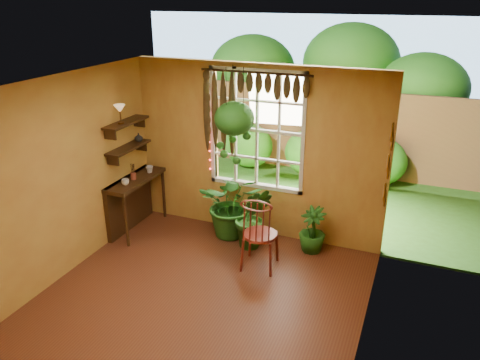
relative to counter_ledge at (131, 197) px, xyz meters
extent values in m
plane|color=#5E2E1A|center=(1.91, -1.60, -0.55)|extent=(4.50, 4.50, 0.00)
plane|color=silver|center=(1.91, -1.60, 2.15)|extent=(4.50, 4.50, 0.00)
plane|color=gold|center=(1.91, 0.65, 0.80)|extent=(4.00, 0.00, 4.00)
plane|color=gold|center=(-0.09, -1.60, 0.80)|extent=(0.00, 4.50, 4.50)
plane|color=gold|center=(3.91, -1.60, 0.80)|extent=(0.00, 4.50, 4.50)
cube|color=silver|center=(1.91, 0.68, 1.15)|extent=(1.52, 0.10, 1.86)
cube|color=white|center=(1.91, 0.71, 1.15)|extent=(1.38, 0.01, 1.78)
cylinder|color=#311F0D|center=(1.91, 0.57, 2.03)|extent=(1.70, 0.04, 0.04)
cube|color=#311F0D|center=(0.11, 0.00, 0.32)|extent=(0.40, 1.20, 0.06)
cube|color=#311F0D|center=(-0.05, 0.00, -0.10)|extent=(0.08, 1.18, 0.90)
cylinder|color=#311F0D|center=(0.27, -0.55, -0.12)|extent=(0.05, 0.05, 0.86)
cylinder|color=#311F0D|center=(0.27, 0.55, -0.12)|extent=(0.05, 0.05, 0.86)
cube|color=#311F0D|center=(0.03, 0.00, 0.85)|extent=(0.25, 0.90, 0.04)
cube|color=#311F0D|center=(0.03, 0.00, 1.25)|extent=(0.25, 0.90, 0.04)
cube|color=#285217|center=(1.91, 5.65, -0.57)|extent=(14.00, 10.00, 0.04)
cube|color=brown|center=(1.91, 3.85, 0.35)|extent=(12.00, 0.10, 1.80)
plane|color=#87B2E1|center=(1.91, 7.45, 1.00)|extent=(12.00, 0.00, 12.00)
cylinder|color=maroon|center=(2.34, -0.32, -0.05)|extent=(0.52, 0.52, 0.04)
torus|color=maroon|center=(2.36, -0.53, 0.50)|extent=(0.46, 0.08, 0.45)
imported|color=#184F15|center=(1.63, 0.39, 0.00)|extent=(1.16, 1.06, 1.10)
imported|color=#184F15|center=(2.06, 0.14, -0.05)|extent=(0.65, 0.57, 1.00)
imported|color=#184F15|center=(2.92, 0.37, -0.20)|extent=(0.52, 0.52, 0.71)
ellipsoid|color=black|center=(1.71, 0.27, 1.32)|extent=(0.34, 0.34, 0.21)
ellipsoid|color=#184F15|center=(1.71, 0.27, 1.41)|extent=(0.58, 0.58, 0.50)
imported|color=silver|center=(0.13, -0.29, 0.39)|extent=(0.15, 0.15, 0.09)
imported|color=beige|center=(0.19, 0.30, 0.40)|extent=(0.14, 0.14, 0.11)
cylinder|color=brown|center=(0.11, -0.05, 0.40)|extent=(0.09, 0.09, 0.11)
imported|color=#B2AD99|center=(0.04, 0.29, 0.94)|extent=(0.15, 0.15, 0.14)
cylinder|color=#553418|center=(0.05, -0.15, 1.28)|extent=(0.10, 0.10, 0.03)
cylinder|color=#553418|center=(0.05, -0.15, 1.37)|extent=(0.02, 0.02, 0.17)
cone|color=slate|center=(0.05, -0.15, 1.50)|extent=(0.17, 0.17, 0.12)
camera|label=1|loc=(4.25, -5.77, 3.09)|focal=35.00mm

